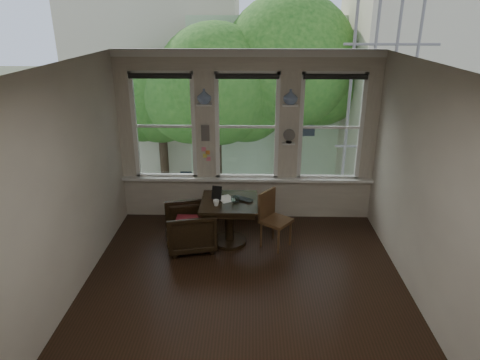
{
  "coord_description": "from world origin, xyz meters",
  "views": [
    {
      "loc": [
        0.08,
        -5.03,
        3.53
      ],
      "look_at": [
        -0.09,
        0.9,
        1.22
      ],
      "focal_mm": 32.0,
      "sensor_mm": 36.0,
      "label": 1
    }
  ],
  "objects_px": {
    "side_chair_right": "(276,220)",
    "table": "(229,222)",
    "armchair_left": "(190,228)",
    "mug": "(216,203)",
    "laptop": "(241,200)"
  },
  "relations": [
    {
      "from": "side_chair_right",
      "to": "laptop",
      "type": "distance_m",
      "value": 0.64
    },
    {
      "from": "side_chair_right",
      "to": "mug",
      "type": "bearing_deg",
      "value": 133.13
    },
    {
      "from": "table",
      "to": "mug",
      "type": "relative_size",
      "value": 8.99
    },
    {
      "from": "armchair_left",
      "to": "laptop",
      "type": "distance_m",
      "value": 0.94
    },
    {
      "from": "armchair_left",
      "to": "mug",
      "type": "bearing_deg",
      "value": 75.34
    },
    {
      "from": "table",
      "to": "armchair_left",
      "type": "xyz_separation_m",
      "value": [
        -0.63,
        -0.17,
        -0.02
      ]
    },
    {
      "from": "laptop",
      "to": "armchair_left",
      "type": "bearing_deg",
      "value": -133.35
    },
    {
      "from": "table",
      "to": "armchair_left",
      "type": "height_order",
      "value": "table"
    },
    {
      "from": "armchair_left",
      "to": "side_chair_right",
      "type": "relative_size",
      "value": 0.84
    },
    {
      "from": "armchair_left",
      "to": "side_chair_right",
      "type": "distance_m",
      "value": 1.39
    },
    {
      "from": "side_chair_right",
      "to": "mug",
      "type": "xyz_separation_m",
      "value": [
        -0.95,
        -0.09,
        0.34
      ]
    },
    {
      "from": "side_chair_right",
      "to": "table",
      "type": "bearing_deg",
      "value": 121.0
    },
    {
      "from": "table",
      "to": "side_chair_right",
      "type": "height_order",
      "value": "side_chair_right"
    },
    {
      "from": "mug",
      "to": "side_chair_right",
      "type": "bearing_deg",
      "value": 5.59
    },
    {
      "from": "side_chair_right",
      "to": "laptop",
      "type": "height_order",
      "value": "side_chair_right"
    }
  ]
}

